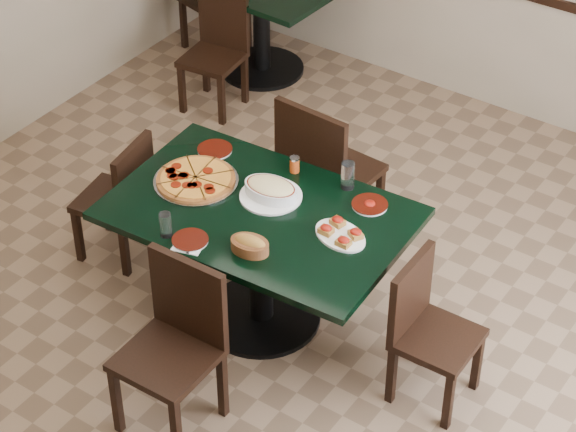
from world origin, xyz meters
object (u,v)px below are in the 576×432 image
Objects in this scene: back_table at (261,6)px; chair_right at (426,324)px; lasagna_casserole at (271,190)px; main_table at (260,238)px; chair_far at (323,167)px; bruschetta_platter at (340,233)px; back_chair_near at (218,46)px; pepperoni_pizza at (196,179)px; chair_left at (122,195)px; bread_basket at (250,245)px; chair_near at (177,337)px.

back_table is 3.30m from chair_right.
lasagna_casserole is (1.52, -2.04, 0.27)m from back_table.
main_table is 0.72m from chair_far.
back_table is 3.39× the size of bruschetta_platter.
bruschetta_platter is (0.45, 0.06, 0.21)m from main_table.
lasagna_casserole is (1.52, -1.52, 0.35)m from back_chair_near.
back_chair_near reaches higher than back_table.
back_table is 2.56m from lasagna_casserole.
main_table is 4.58× the size of bruschetta_platter.
back_table is 2.44m from pepperoni_pizza.
back_chair_near is (-0.57, 1.64, 0.01)m from chair_left.
back_table is 5.40× the size of bread_basket.
chair_near is 1.14× the size of back_chair_near.
back_chair_near is at bearing 56.43° from chair_right.
chair_left is 1.76× the size of pepperoni_pizza.
bread_basket is at bearing 110.40° from chair_right.
chair_far is at bearing 145.23° from bruschetta_platter.
chair_right is 1.94m from chair_left.
chair_right is at bearing 81.50° from chair_left.
chair_far is 0.81m from pepperoni_pizza.
back_chair_near is (-1.54, 1.64, -0.12)m from main_table.
lasagna_casserole reaches higher than back_chair_near.
pepperoni_pizza is at bearing 67.10° from chair_far.
back_table is 2.57× the size of pepperoni_pizza.
chair_near is at bearing -88.18° from lasagna_casserole.
bread_basket is 0.63× the size of bruschetta_platter.
chair_far is at bearing 119.26° from chair_left.
bruschetta_platter is at bearing 3.81° from main_table.
back_chair_near is at bearing -86.60° from back_table.
chair_far reaches higher than chair_left.
chair_far is 1.10× the size of chair_near.
back_chair_near is at bearing -29.22° from chair_far.
chair_left is at bearing 176.91° from main_table.
chair_near is at bearing -106.87° from bread_basket.
chair_near is 2.67× the size of bruschetta_platter.
bruschetta_platter is (-0.52, 0.02, 0.33)m from chair_right.
chair_near is (1.61, -2.94, -0.01)m from back_table.
chair_far is at bearing -41.97° from back_table.
bread_basket reaches higher than chair_right.
back_chair_near is 3.75× the size of bread_basket.
back_table is 3.55× the size of lasagna_casserole.
back_chair_near reaches higher than bruschetta_platter.
main_table is 0.26m from lasagna_casserole.
bruschetta_platter is (0.39, 0.83, 0.26)m from chair_near.
bread_basket is at bearing 65.98° from chair_left.
back_table is 1.27× the size of chair_near.
chair_right is 1.02× the size of chair_left.
pepperoni_pizza is at bearing 81.66° from chair_left.
pepperoni_pizza reaches higher than main_table.
chair_near is 0.95m from bruschetta_platter.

